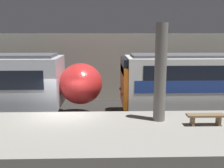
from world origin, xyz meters
TOP-DOWN VIEW (x-y plane):
  - ground_plane at (0.00, 0.00)m, footprint 120.00×120.00m
  - platform at (0.00, -2.35)m, footprint 40.00×4.70m
  - station_rear_barrier at (0.00, 6.88)m, footprint 50.00×0.15m
  - support_pillar_near at (4.17, -1.31)m, footprint 0.49×0.49m
  - platform_bench at (5.90, -1.99)m, footprint 1.50×0.40m

SIDE VIEW (x-z plane):
  - ground_plane at x=0.00m, z-range 0.00..0.00m
  - platform at x=0.00m, z-range 0.00..1.13m
  - platform_bench at x=5.90m, z-range 1.25..1.70m
  - station_rear_barrier at x=0.00m, z-range 0.00..4.76m
  - support_pillar_near at x=4.17m, z-range 1.13..5.16m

